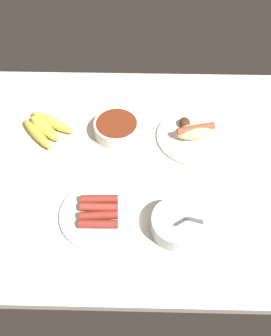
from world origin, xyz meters
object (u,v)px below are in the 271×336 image
plate_hotdog_assembled (194,134)px  banana_bunch (45,128)px  plate_sausages (99,213)px  bowl_chili (117,128)px  bowl_coleslaw (177,224)px

plate_hotdog_assembled → banana_bunch: 50.21cm
plate_sausages → bowl_chili: bearing=83.9°
plate_hotdog_assembled → banana_bunch: bearing=178.0°
banana_bunch → plate_sausages: (20.88, -32.55, -0.67)cm
banana_bunch → plate_sausages: 38.68cm
plate_sausages → banana_bunch: bearing=122.7°
banana_bunch → bowl_coleslaw: bowl_coleslaw is taller
banana_bunch → bowl_coleslaw: bearing=-40.5°
bowl_chili → plate_hotdog_assembled: (25.89, -1.32, -1.02)cm
bowl_chili → plate_sausages: 32.36cm
banana_bunch → plate_sausages: bearing=-57.3°
plate_hotdog_assembled → bowl_coleslaw: bowl_coleslaw is taller
plate_sausages → bowl_coleslaw: 22.38cm
bowl_chili → banana_bunch: size_ratio=0.78×
banana_bunch → plate_sausages: size_ratio=0.85×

